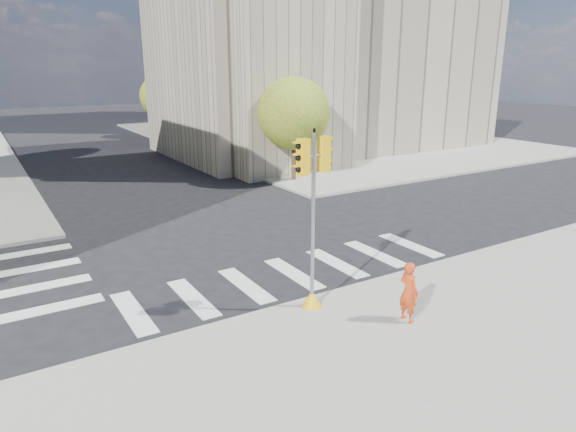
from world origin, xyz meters
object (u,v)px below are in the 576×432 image
object	(u,v)px
lamp_far	(188,91)
traffic_signal	(313,235)
lamp_near	(267,100)
photographer	(409,292)

from	to	relation	value
lamp_far	traffic_signal	size ratio (longest dim) A/B	1.61
lamp_near	lamp_far	bearing A→B (deg)	90.00
lamp_near	photographer	distance (m)	22.21
lamp_near	lamp_far	world-z (taller)	same
lamp_near	traffic_signal	distance (m)	20.84
photographer	traffic_signal	bearing A→B (deg)	38.37
traffic_signal	lamp_near	bearing A→B (deg)	54.73
lamp_far	photographer	size ratio (longest dim) A/B	4.86
lamp_far	traffic_signal	bearing A→B (deg)	-105.64
photographer	lamp_far	bearing A→B (deg)	-14.09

